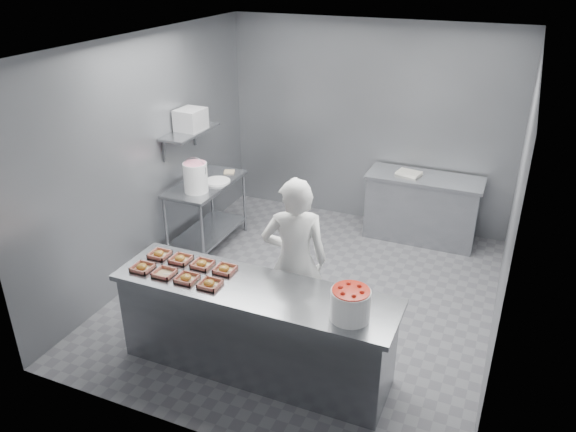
% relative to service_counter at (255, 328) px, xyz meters
% --- Properties ---
extents(floor, '(4.50, 4.50, 0.00)m').
position_rel_service_counter_xyz_m(floor, '(0.00, 1.35, -0.45)').
color(floor, '#4C4C51').
rests_on(floor, ground).
extents(ceiling, '(4.50, 4.50, 0.00)m').
position_rel_service_counter_xyz_m(ceiling, '(0.00, 1.35, 2.35)').
color(ceiling, white).
rests_on(ceiling, wall_back).
extents(wall_back, '(4.00, 0.04, 2.80)m').
position_rel_service_counter_xyz_m(wall_back, '(0.00, 3.60, 0.95)').
color(wall_back, slate).
rests_on(wall_back, ground).
extents(wall_left, '(0.04, 4.50, 2.80)m').
position_rel_service_counter_xyz_m(wall_left, '(-2.00, 1.35, 0.95)').
color(wall_left, slate).
rests_on(wall_left, ground).
extents(wall_right, '(0.04, 4.50, 2.80)m').
position_rel_service_counter_xyz_m(wall_right, '(2.00, 1.35, 0.95)').
color(wall_right, slate).
rests_on(wall_right, ground).
extents(service_counter, '(2.60, 0.70, 0.90)m').
position_rel_service_counter_xyz_m(service_counter, '(0.00, 0.00, 0.00)').
color(service_counter, slate).
rests_on(service_counter, ground).
extents(prep_table, '(0.60, 1.20, 0.90)m').
position_rel_service_counter_xyz_m(prep_table, '(-1.65, 1.95, 0.14)').
color(prep_table, slate).
rests_on(prep_table, ground).
extents(back_counter, '(1.50, 0.60, 0.90)m').
position_rel_service_counter_xyz_m(back_counter, '(0.90, 3.25, -0.00)').
color(back_counter, slate).
rests_on(back_counter, ground).
extents(wall_shelf, '(0.35, 0.90, 0.03)m').
position_rel_service_counter_xyz_m(wall_shelf, '(-1.82, 1.95, 1.10)').
color(wall_shelf, slate).
rests_on(wall_shelf, wall_left).
extents(tray_0, '(0.19, 0.18, 0.06)m').
position_rel_service_counter_xyz_m(tray_0, '(-1.08, -0.14, 0.47)').
color(tray_0, tan).
rests_on(tray_0, service_counter).
extents(tray_1, '(0.19, 0.18, 0.04)m').
position_rel_service_counter_xyz_m(tray_1, '(-0.84, -0.14, 0.47)').
color(tray_1, tan).
rests_on(tray_1, service_counter).
extents(tray_2, '(0.19, 0.18, 0.06)m').
position_rel_service_counter_xyz_m(tray_2, '(-0.60, -0.14, 0.47)').
color(tray_2, tan).
rests_on(tray_2, service_counter).
extents(tray_3, '(0.19, 0.18, 0.06)m').
position_rel_service_counter_xyz_m(tray_3, '(-0.36, -0.14, 0.47)').
color(tray_3, tan).
rests_on(tray_3, service_counter).
extents(tray_4, '(0.19, 0.18, 0.06)m').
position_rel_service_counter_xyz_m(tray_4, '(-1.08, 0.14, 0.47)').
color(tray_4, tan).
rests_on(tray_4, service_counter).
extents(tray_5, '(0.19, 0.18, 0.06)m').
position_rel_service_counter_xyz_m(tray_5, '(-0.84, 0.14, 0.47)').
color(tray_5, tan).
rests_on(tray_5, service_counter).
extents(tray_6, '(0.19, 0.18, 0.06)m').
position_rel_service_counter_xyz_m(tray_6, '(-0.60, 0.14, 0.47)').
color(tray_6, tan).
rests_on(tray_6, service_counter).
extents(tray_7, '(0.19, 0.18, 0.06)m').
position_rel_service_counter_xyz_m(tray_7, '(-0.36, 0.14, 0.47)').
color(tray_7, tan).
rests_on(tray_7, service_counter).
extents(worker, '(0.74, 0.62, 1.74)m').
position_rel_service_counter_xyz_m(worker, '(0.14, 0.60, 0.42)').
color(worker, white).
rests_on(worker, ground).
extents(strawberry_tub, '(0.32, 0.32, 0.27)m').
position_rel_service_counter_xyz_m(strawberry_tub, '(0.92, -0.11, 0.59)').
color(strawberry_tub, white).
rests_on(strawberry_tub, service_counter).
extents(glaze_bucket, '(0.31, 0.29, 0.45)m').
position_rel_service_counter_xyz_m(glaze_bucket, '(-1.60, 1.66, 0.64)').
color(glaze_bucket, white).
rests_on(glaze_bucket, prep_table).
extents(bucket_lid, '(0.39, 0.39, 0.03)m').
position_rel_service_counter_xyz_m(bucket_lid, '(-1.51, 2.02, 0.46)').
color(bucket_lid, white).
rests_on(bucket_lid, prep_table).
extents(rag, '(0.17, 0.15, 0.02)m').
position_rel_service_counter_xyz_m(rag, '(-1.54, 2.39, 0.46)').
color(rag, '#CCB28C').
rests_on(rag, prep_table).
extents(appliance, '(0.32, 0.36, 0.26)m').
position_rel_service_counter_xyz_m(appliance, '(-1.82, 1.99, 1.24)').
color(appliance, gray).
rests_on(appliance, wall_shelf).
extents(paper_stack, '(0.34, 0.28, 0.04)m').
position_rel_service_counter_xyz_m(paper_stack, '(0.68, 3.25, 0.46)').
color(paper_stack, silver).
rests_on(paper_stack, back_counter).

